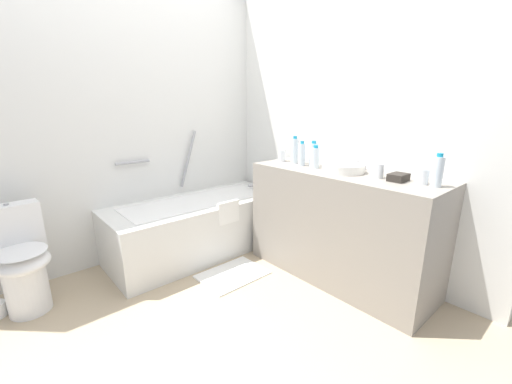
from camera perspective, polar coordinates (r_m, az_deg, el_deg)
ground_plane at (r=2.35m, az=-9.17°, el=-20.80°), size 3.77×3.77×0.00m
wall_back_tiled at (r=3.06m, az=-23.19°, el=11.31°), size 3.17×0.10×2.46m
wall_right_mirror at (r=2.92m, az=14.78°, el=11.89°), size 0.10×2.82×2.46m
bathtub at (r=3.10m, az=-10.11°, el=-5.72°), size 1.69×0.70×1.14m
toilet at (r=2.70m, az=-36.82°, el=-10.06°), size 0.36×0.48×0.74m
vanity_counter at (r=2.64m, az=14.91°, el=-5.88°), size 0.56×1.49×0.89m
sink_basin at (r=2.49m, az=15.48°, el=4.22°), size 0.31×0.31×0.06m
sink_faucet at (r=2.64m, az=17.70°, el=4.68°), size 0.12×0.15×0.07m
water_bottle_0 at (r=2.78m, az=7.03°, el=7.44°), size 0.06×0.06×0.24m
water_bottle_1 at (r=2.68m, az=8.30°, el=6.77°), size 0.06×0.06×0.21m
water_bottle_2 at (r=2.24m, az=30.03°, el=3.26°), size 0.06×0.06×0.21m
water_bottle_3 at (r=2.68m, az=10.35°, el=6.71°), size 0.07×0.07×0.21m
water_bottle_4 at (r=2.59m, az=10.70°, el=6.13°), size 0.07×0.07×0.18m
drinking_glass_0 at (r=2.88m, az=4.69°, el=6.59°), size 0.07×0.07×0.10m
drinking_glass_1 at (r=2.36m, az=21.39°, el=3.55°), size 0.06×0.06×0.10m
drinking_glass_2 at (r=2.28m, az=28.01°, el=2.47°), size 0.07×0.07×0.10m
amenity_basket at (r=2.32m, az=24.37°, el=2.45°), size 0.14×0.10×0.05m
bath_mat at (r=2.75m, az=-4.28°, el=-14.68°), size 0.54×0.39×0.01m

